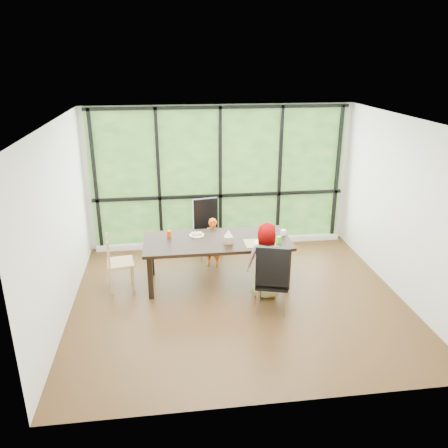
{
  "coord_description": "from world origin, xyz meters",
  "views": [
    {
      "loc": [
        -1.02,
        -6.02,
        3.52
      ],
      "look_at": [
        -0.15,
        0.51,
        1.05
      ],
      "focal_mm": 36.15,
      "sensor_mm": 36.0,
      "label": 1
    }
  ],
  "objects": [
    {
      "name": "crepe_rolls_far",
      "position": [
        -0.56,
        0.83,
        0.78
      ],
      "size": [
        0.2,
        0.12,
        0.04
      ],
      "primitive_type": null,
      "color": "tan",
      "rests_on": "plate_far"
    },
    {
      "name": "ground",
      "position": [
        0.0,
        0.0,
        0.0
      ],
      "size": [
        5.0,
        5.0,
        0.0
      ],
      "primitive_type": "plane",
      "color": "black",
      "rests_on": "ground"
    },
    {
      "name": "tissue_box",
      "position": [
        -0.09,
        0.46,
        0.81
      ],
      "size": [
        0.13,
        0.13,
        0.11
      ],
      "primitive_type": "cube",
      "color": "tan",
      "rests_on": "dining_table"
    },
    {
      "name": "dining_table",
      "position": [
        -0.25,
        0.61,
        0.38
      ],
      "size": [
        2.38,
        1.1,
        0.75
      ],
      "primitive_type": "cube",
      "rotation": [
        0.0,
        0.0,
        0.03
      ],
      "color": "black",
      "rests_on": "ground"
    },
    {
      "name": "white_mug",
      "position": [
        0.85,
        0.67,
        0.79
      ],
      "size": [
        0.09,
        0.09,
        0.09
      ],
      "primitive_type": "cylinder",
      "color": "white",
      "rests_on": "dining_table"
    },
    {
      "name": "chair_window_leather",
      "position": [
        -0.29,
        1.6,
        0.54
      ],
      "size": [
        0.53,
        0.53,
        1.08
      ],
      "primitive_type": "cube",
      "rotation": [
        0.0,
        0.0,
        0.18
      ],
      "color": "black",
      "rests_on": "ground"
    },
    {
      "name": "chair_interior_leather",
      "position": [
        0.44,
        -0.36,
        0.54
      ],
      "size": [
        0.57,
        0.57,
        1.08
      ],
      "primitive_type": "cube",
      "rotation": [
        0.0,
        0.0,
        2.85
      ],
      "color": "black",
      "rests_on": "ground"
    },
    {
      "name": "orange_cup",
      "position": [
        -1.01,
        0.83,
        0.8
      ],
      "size": [
        0.07,
        0.07,
        0.11
      ],
      "primitive_type": "cylinder",
      "color": "#E74400",
      "rests_on": "dining_table"
    },
    {
      "name": "straw_white",
      "position": [
        -1.01,
        0.83,
        0.9
      ],
      "size": [
        0.01,
        0.04,
        0.2
      ],
      "primitive_type": "cylinder",
      "rotation": [
        0.14,
        0.0,
        0.0
      ],
      "color": "white",
      "rests_on": "orange_cup"
    },
    {
      "name": "chair_end_beech",
      "position": [
        -1.79,
        0.59,
        0.45
      ],
      "size": [
        0.46,
        0.47,
        0.9
      ],
      "primitive_type": "cube",
      "rotation": [
        0.0,
        0.0,
        1.72
      ],
      "color": "#A28052",
      "rests_on": "ground"
    },
    {
      "name": "straw_pink",
      "position": [
        0.69,
        0.33,
        0.91
      ],
      "size": [
        0.01,
        0.04,
        0.2
      ],
      "primitive_type": "cylinder",
      "rotation": [
        0.14,
        0.0,
        0.0
      ],
      "color": "pink",
      "rests_on": "green_cup"
    },
    {
      "name": "foliage_backdrop",
      "position": [
        0.0,
        2.23,
        1.35
      ],
      "size": [
        4.8,
        0.02,
        2.65
      ],
      "primitive_type": "cube",
      "color": "#23501C",
      "rests_on": "back_wall"
    },
    {
      "name": "green_cup",
      "position": [
        0.69,
        0.33,
        0.81
      ],
      "size": [
        0.08,
        0.08,
        0.12
      ],
      "primitive_type": "cylinder",
      "color": "#56D329",
      "rests_on": "dining_table"
    },
    {
      "name": "back_wall",
      "position": [
        0.0,
        2.25,
        1.35
      ],
      "size": [
        5.0,
        0.0,
        5.0
      ],
      "primitive_type": "plane",
      "rotation": [
        1.57,
        0.0,
        0.0
      ],
      "color": "silver",
      "rests_on": "ground"
    },
    {
      "name": "child_toddler",
      "position": [
        -0.25,
        1.23,
        0.44
      ],
      "size": [
        0.37,
        0.3,
        0.88
      ],
      "primitive_type": "imported",
      "rotation": [
        0.0,
        0.0,
        -0.3
      ],
      "color": "#D35612",
      "rests_on": "ground"
    },
    {
      "name": "window_mullions",
      "position": [
        0.0,
        2.19,
        1.35
      ],
      "size": [
        4.8,
        0.06,
        2.65
      ],
      "primitive_type": null,
      "color": "black",
      "rests_on": "back_wall"
    },
    {
      "name": "placemat",
      "position": [
        0.4,
        0.38,
        0.75
      ],
      "size": [
        0.48,
        0.35,
        0.01
      ],
      "primitive_type": "cube",
      "color": "tan",
      "rests_on": "dining_table"
    },
    {
      "name": "plate_near",
      "position": [
        0.42,
        0.38,
        0.76
      ],
      "size": [
        0.2,
        0.2,
        0.01
      ],
      "primitive_type": "cylinder",
      "color": "white",
      "rests_on": "dining_table"
    },
    {
      "name": "child_older",
      "position": [
        0.44,
        0.04,
        0.6
      ],
      "size": [
        0.62,
        0.45,
        1.19
      ],
      "primitive_type": "imported",
      "rotation": [
        0.0,
        0.0,
        3.02
      ],
      "color": "slate",
      "rests_on": "ground"
    },
    {
      "name": "window_sill",
      "position": [
        0.0,
        2.15,
        0.05
      ],
      "size": [
        4.8,
        0.12,
        0.1
      ],
      "primitive_type": "cube",
      "color": "silver",
      "rests_on": "ground"
    },
    {
      "name": "tissue",
      "position": [
        -0.09,
        0.46,
        0.92
      ],
      "size": [
        0.12,
        0.12,
        0.11
      ],
      "primitive_type": "cone",
      "color": "white",
      "rests_on": "tissue_box"
    },
    {
      "name": "plate_far",
      "position": [
        -0.56,
        0.83,
        0.76
      ],
      "size": [
        0.24,
        0.24,
        0.02
      ],
      "primitive_type": "cylinder",
      "color": "white",
      "rests_on": "dining_table"
    },
    {
      "name": "crepe_rolls_near",
      "position": [
        0.42,
        0.38,
        0.78
      ],
      "size": [
        0.1,
        0.12,
        0.04
      ],
      "primitive_type": null,
      "color": "tan",
      "rests_on": "plate_near"
    }
  ]
}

